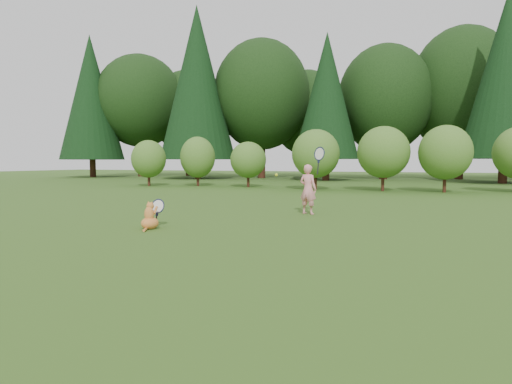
% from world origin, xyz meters
% --- Properties ---
extents(ground, '(100.00, 100.00, 0.00)m').
position_xyz_m(ground, '(0.00, 0.00, 0.00)').
color(ground, '#355518').
rests_on(ground, ground).
extents(shrub_row, '(28.00, 3.00, 2.80)m').
position_xyz_m(shrub_row, '(0.00, 13.00, 1.40)').
color(shrub_row, '#446E22').
rests_on(shrub_row, ground).
extents(woodland_backdrop, '(48.00, 10.00, 15.00)m').
position_xyz_m(woodland_backdrop, '(0.00, 23.00, 7.50)').
color(woodland_backdrop, black).
rests_on(woodland_backdrop, ground).
extents(child, '(0.73, 0.48, 1.87)m').
position_xyz_m(child, '(0.72, 3.15, 0.65)').
color(child, pink).
rests_on(child, ground).
extents(cat, '(0.39, 0.79, 0.72)m').
position_xyz_m(cat, '(-1.63, -0.24, 0.28)').
color(cat, '#C95E26').
rests_on(cat, ground).
extents(tennis_ball, '(0.07, 0.07, 0.07)m').
position_xyz_m(tennis_ball, '(0.38, 1.60, 1.03)').
color(tennis_ball, '#BFDA19').
rests_on(tennis_ball, ground).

